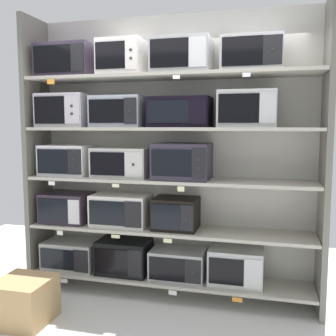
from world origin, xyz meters
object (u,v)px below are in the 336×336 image
object	(u,v)px
microwave_4	(67,207)
microwave_5	(121,210)
microwave_10	(66,111)
microwave_12	(180,112)
microwave_0	(72,254)
microwave_9	(182,161)
microwave_11	(120,112)
microwave_6	(176,213)
microwave_16	(182,57)
microwave_7	(67,160)
microwave_17	(252,54)
microwave_2	(178,264)
microwave_15	(123,58)
microwave_1	(124,256)
microwave_14	(67,61)
microwave_3	(236,266)
shipping_carton	(24,301)
microwave_8	(122,162)
microwave_13	(247,109)

from	to	relation	value
microwave_4	microwave_5	xyz separation A→B (m)	(0.59, 0.00, 0.01)
microwave_10	microwave_12	distance (m)	1.18
microwave_0	microwave_10	world-z (taller)	microwave_10
microwave_9	microwave_11	distance (m)	0.78
microwave_6	microwave_16	distance (m)	1.47
microwave_5	microwave_7	bearing A→B (deg)	-179.98
microwave_6	microwave_17	xyz separation A→B (m)	(0.68, -0.00, 1.46)
microwave_2	microwave_15	distance (m)	2.05
microwave_1	microwave_14	size ratio (longest dim) A/B	0.93
microwave_16	microwave_11	bearing A→B (deg)	179.99
microwave_9	microwave_4	bearing A→B (deg)	-179.98
microwave_0	microwave_14	world-z (taller)	microwave_14
microwave_4	microwave_14	size ratio (longest dim) A/B	0.86
microwave_3	microwave_1	bearing A→B (deg)	-180.00
microwave_0	microwave_17	size ratio (longest dim) A/B	1.06
microwave_2	microwave_10	size ratio (longest dim) A/B	1.03
microwave_0	microwave_4	distance (m)	0.50
microwave_5	microwave_17	xyz separation A→B (m)	(1.24, -0.00, 1.46)
microwave_1	microwave_11	world-z (taller)	microwave_11
microwave_2	microwave_0	bearing A→B (deg)	179.99
microwave_4	microwave_11	xyz separation A→B (m)	(0.59, 0.00, 0.97)
microwave_5	microwave_4	bearing A→B (deg)	-179.98
microwave_6	microwave_4	bearing A→B (deg)	-180.00
microwave_1	microwave_9	xyz separation A→B (m)	(0.60, 0.00, 0.98)
microwave_17	shipping_carton	world-z (taller)	microwave_17
microwave_7	microwave_8	size ratio (longest dim) A/B	0.91
microwave_8	microwave_9	world-z (taller)	microwave_9
microwave_14	microwave_16	distance (m)	1.17
microwave_4	microwave_17	world-z (taller)	microwave_17
microwave_3	shipping_carton	size ratio (longest dim) A/B	1.14
microwave_4	microwave_17	distance (m)	2.35
microwave_0	microwave_10	distance (m)	1.49
microwave_1	microwave_10	size ratio (longest dim) A/B	1.01
microwave_0	microwave_9	size ratio (longest dim) A/B	1.07
microwave_6	microwave_7	xyz separation A→B (m)	(-1.14, 0.00, 0.49)
microwave_9	microwave_12	world-z (taller)	microwave_12
microwave_16	microwave_13	bearing A→B (deg)	0.01
microwave_8	microwave_16	distance (m)	1.16
microwave_4	microwave_7	bearing A→B (deg)	0.24
microwave_14	shipping_carton	world-z (taller)	microwave_14
microwave_0	microwave_7	world-z (taller)	microwave_7
microwave_2	microwave_8	xyz separation A→B (m)	(-0.57, 0.00, 0.98)
microwave_11	microwave_17	size ratio (longest dim) A/B	0.95
microwave_13	shipping_carton	world-z (taller)	microwave_13
microwave_0	microwave_4	world-z (taller)	microwave_4
microwave_0	microwave_4	size ratio (longest dim) A/B	1.17
microwave_15	shipping_carton	bearing A→B (deg)	-126.92
microwave_6	microwave_11	size ratio (longest dim) A/B	0.85
microwave_13	microwave_16	xyz separation A→B (m)	(-0.60, -0.00, 0.48)
microwave_12	microwave_15	bearing A→B (deg)	-179.99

